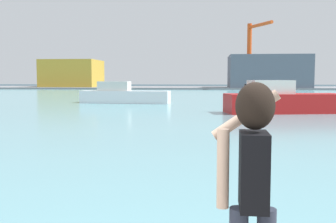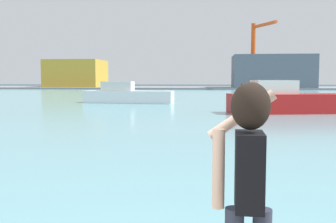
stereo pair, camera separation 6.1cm
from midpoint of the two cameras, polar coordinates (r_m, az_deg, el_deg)
ground_plane at (r=52.23m, az=5.14°, el=2.15°), size 220.00×220.00×0.00m
harbor_water at (r=54.22m, az=5.18°, el=2.26°), size 140.00×100.00×0.02m
far_shore_dock at (r=94.19m, az=5.56°, el=3.44°), size 140.00×20.00×0.42m
person_photographer at (r=2.94m, az=12.08°, el=-9.06°), size 0.53×0.55×1.74m
boat_moored at (r=38.43m, az=-5.97°, el=2.38°), size 8.84×2.56×2.10m
boat_moored_2 at (r=28.26m, az=16.74°, el=1.49°), size 8.38×4.03×2.26m
warehouse_left at (r=98.95m, az=-13.15°, el=5.40°), size 12.99×11.41×6.47m
warehouse_right at (r=91.53m, az=14.86°, el=5.64°), size 17.36×11.74×7.16m
port_crane at (r=88.62m, az=12.62°, el=8.88°), size 4.32×8.61×14.03m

